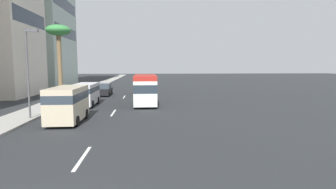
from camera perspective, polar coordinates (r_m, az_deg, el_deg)
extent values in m
plane|color=#26282B|center=(37.69, -8.99, -0.15)|extent=(198.00, 198.00, 0.00)
cube|color=#9E9B93|center=(38.82, -19.27, -0.12)|extent=(162.00, 2.89, 0.15)
cube|color=silver|center=(12.84, -17.62, -12.64)|extent=(3.20, 0.16, 0.01)
cube|color=silver|center=(23.86, -11.47, -3.80)|extent=(3.20, 0.16, 0.01)
cube|color=silver|center=(35.55, -9.24, -0.52)|extent=(3.20, 0.16, 0.01)
cube|color=black|center=(37.95, -13.35, 0.69)|extent=(4.59, 1.75, 0.81)
cube|color=#38424C|center=(38.11, -13.33, 1.82)|extent=(2.52, 1.61, 0.66)
cylinder|color=black|center=(36.46, -12.42, 0.08)|extent=(0.64, 0.22, 0.64)
cylinder|color=black|center=(36.71, -14.92, 0.06)|extent=(0.64, 0.22, 0.64)
cylinder|color=black|center=(39.26, -11.87, 0.52)|extent=(0.64, 0.22, 0.64)
cylinder|color=black|center=(39.50, -14.19, 0.49)|extent=(0.64, 0.22, 0.64)
cube|color=silver|center=(37.49, -4.57, 1.99)|extent=(4.74, 2.05, 2.36)
cube|color=#2D3842|center=(37.46, -4.58, 2.78)|extent=(4.75, 2.05, 0.57)
cylinder|color=black|center=(39.00, -6.00, 0.64)|extent=(0.72, 0.24, 0.72)
cylinder|color=black|center=(39.00, -3.14, 0.66)|extent=(0.72, 0.24, 0.72)
cylinder|color=black|center=(36.17, -6.09, 0.21)|extent=(0.72, 0.24, 0.72)
cylinder|color=black|center=(36.18, -3.01, 0.23)|extent=(0.72, 0.24, 0.72)
cube|color=silver|center=(28.69, -17.03, 0.16)|extent=(5.20, 1.96, 2.05)
cube|color=#2D3842|center=(28.65, -17.05, 1.06)|extent=(5.21, 1.97, 0.49)
cylinder|color=black|center=(27.09, -15.74, -1.98)|extent=(0.72, 0.24, 0.72)
cylinder|color=black|center=(27.50, -19.56, -1.98)|extent=(0.72, 0.24, 0.72)
cylinder|color=black|center=(30.13, -14.61, -1.15)|extent=(0.72, 0.24, 0.72)
cylinder|color=black|center=(30.50, -18.07, -1.16)|extent=(0.72, 0.24, 0.72)
cube|color=beige|center=(20.64, -20.43, -1.77)|extent=(4.74, 1.98, 2.35)
cube|color=#2D3842|center=(20.58, -20.49, -0.34)|extent=(4.75, 1.99, 0.56)
cylinder|color=black|center=(19.20, -18.75, -5.35)|extent=(0.72, 0.24, 0.72)
cylinder|color=black|center=(19.75, -24.08, -5.25)|extent=(0.72, 0.24, 0.72)
cylinder|color=black|center=(21.93, -16.95, -3.89)|extent=(0.72, 0.24, 0.72)
cylinder|color=black|center=(22.40, -21.68, -3.85)|extent=(0.72, 0.24, 0.72)
cube|color=silver|center=(28.23, -4.80, 0.74)|extent=(6.78, 2.22, 2.40)
cube|color=#B2261E|center=(28.13, -4.83, 3.63)|extent=(6.78, 2.22, 0.46)
cube|color=#28333D|center=(28.19, -4.81, 1.66)|extent=(6.80, 2.23, 0.80)
cylinder|color=black|center=(30.31, -6.78, -0.83)|extent=(0.84, 0.26, 0.84)
cylinder|color=black|center=(30.31, -2.79, -0.80)|extent=(0.84, 0.26, 0.84)
cylinder|color=black|center=(26.42, -7.08, -1.86)|extent=(0.84, 0.26, 0.84)
cylinder|color=black|center=(26.41, -2.50, -1.82)|extent=(0.84, 0.26, 0.84)
cylinder|color=brown|center=(36.12, -21.90, 5.64)|extent=(0.54, 0.54, 7.78)
ellipsoid|color=#388442|center=(36.37, -22.18, 12.48)|extent=(2.96, 2.96, 1.33)
cylinder|color=#4C4C51|center=(22.58, -27.52, 3.89)|extent=(0.14, 0.14, 6.63)
cube|color=#4C4C51|center=(22.54, -26.85, 11.99)|extent=(0.24, 0.90, 0.20)
cube|color=#2D3847|center=(41.28, -27.13, 14.13)|extent=(9.86, 0.08, 1.91)
cube|color=#2D3847|center=(56.77, -20.69, 12.13)|extent=(14.00, 0.08, 2.16)
cube|color=#2D3847|center=(57.57, -20.89, 17.26)|extent=(14.00, 0.08, 2.16)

